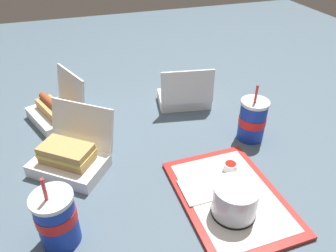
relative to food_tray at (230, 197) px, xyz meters
name	(u,v)px	position (x,y,z in m)	size (l,w,h in m)	color
ground_plane	(160,145)	(-0.28, -0.11, -0.01)	(3.20, 3.20, 0.00)	#4C6070
food_tray	(230,197)	(0.00, 0.00, 0.00)	(0.38, 0.27, 0.01)	red
cake_container	(235,201)	(0.05, -0.02, 0.05)	(0.11, 0.11, 0.09)	black
ketchup_cup	(230,166)	(-0.09, 0.04, 0.02)	(0.04, 0.04, 0.02)	white
napkin_stack	(200,189)	(-0.04, -0.07, 0.01)	(0.10, 0.10, 0.00)	white
plastic_fork	(243,178)	(-0.05, 0.06, 0.01)	(0.11, 0.01, 0.01)	white
clamshell_hotdog_left	(56,111)	(-0.54, -0.43, 0.03)	(0.24, 0.22, 0.17)	white
clamshell_sandwich_front	(184,94)	(-0.51, 0.06, 0.04)	(0.17, 0.22, 0.17)	white
clamshell_sandwich_corner	(70,157)	(-0.26, -0.39, 0.04)	(0.27, 0.28, 0.17)	white
soda_cup_front	(252,120)	(-0.23, 0.19, 0.06)	(0.09, 0.09, 0.20)	#1938B7
soda_cup_back	(57,218)	(0.00, -0.44, 0.07)	(0.09, 0.09, 0.20)	#1938B7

